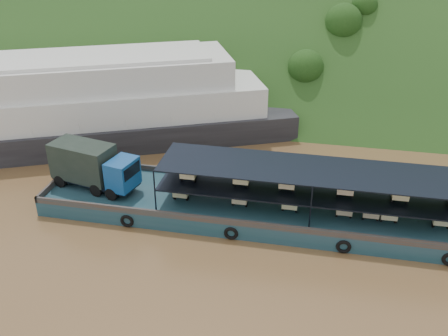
# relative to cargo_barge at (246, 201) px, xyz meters

# --- Properties ---
(ground) EXTENTS (160.00, 160.00, 0.00)m
(ground) POSITION_rel_cargo_barge_xyz_m (-0.02, -1.53, -1.22)
(ground) COLOR brown
(ground) RESTS_ON ground
(hillside) EXTENTS (140.00, 39.60, 39.60)m
(hillside) POSITION_rel_cargo_barge_xyz_m (-0.02, 34.47, -1.22)
(hillside) COLOR #1B3A15
(hillside) RESTS_ON ground
(cargo_barge) EXTENTS (35.09, 7.18, 4.87)m
(cargo_barge) POSITION_rel_cargo_barge_xyz_m (0.00, 0.00, 0.00)
(cargo_barge) COLOR #123841
(cargo_barge) RESTS_ON ground
(passenger_ferry) EXTENTS (43.85, 27.45, 8.75)m
(passenger_ferry) POSITION_rel_cargo_barge_xyz_m (-18.89, 11.14, 2.57)
(passenger_ferry) COLOR black
(passenger_ferry) RESTS_ON ground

